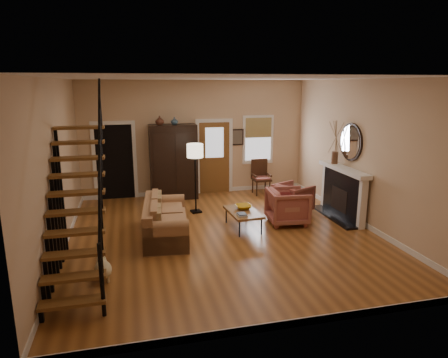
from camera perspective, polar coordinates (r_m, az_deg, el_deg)
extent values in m
plane|color=#945725|center=(8.73, -0.02, -8.00)|extent=(7.00, 7.00, 0.00)
plane|color=white|center=(8.12, -0.02, 14.21)|extent=(7.00, 7.00, 0.00)
cube|color=#D3AF87|center=(11.66, -4.09, 5.82)|extent=(6.50, 0.04, 3.30)
cube|color=#D3AF87|center=(8.16, -22.81, 1.49)|extent=(0.04, 7.00, 3.30)
cube|color=#D3AF87|center=(9.56, 19.31, 3.41)|extent=(0.04, 7.00, 3.30)
cube|color=black|center=(11.75, -15.30, 2.47)|extent=(1.00, 0.36, 2.10)
cube|color=brown|center=(11.84, -1.40, 3.03)|extent=(0.90, 0.06, 2.10)
cube|color=silver|center=(12.10, 4.89, 5.61)|extent=(0.96, 0.06, 1.46)
cube|color=black|center=(10.14, 16.76, -2.09)|extent=(0.24, 1.60, 1.15)
cube|color=white|center=(9.96, 16.70, 1.35)|extent=(0.30, 1.95, 0.10)
cylinder|color=silver|center=(9.92, 17.61, 5.05)|extent=(0.05, 0.90, 0.90)
imported|color=#4C2619|center=(11.02, -9.19, 8.25)|extent=(0.24, 0.24, 0.25)
imported|color=#334C60|center=(11.06, -7.10, 8.24)|extent=(0.20, 0.20, 0.21)
imported|color=gold|center=(9.12, 2.81, -4.00)|extent=(0.37, 0.37, 0.09)
imported|color=maroon|center=(9.43, 9.09, -3.89)|extent=(0.98, 0.95, 0.82)
imported|color=maroon|center=(10.26, 9.85, -2.70)|extent=(1.07, 1.06, 0.74)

